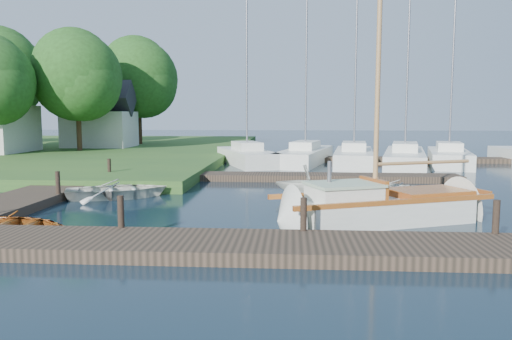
# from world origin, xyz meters

# --- Properties ---
(ground) EXTENTS (160.00, 160.00, 0.00)m
(ground) POSITION_xyz_m (0.00, 0.00, 0.00)
(ground) COLOR black
(ground) RESTS_ON ground
(near_dock) EXTENTS (18.00, 2.20, 0.30)m
(near_dock) POSITION_xyz_m (0.00, -6.00, 0.15)
(near_dock) COLOR #2B241B
(near_dock) RESTS_ON ground
(left_dock) EXTENTS (2.20, 18.00, 0.30)m
(left_dock) POSITION_xyz_m (-8.00, 2.00, 0.15)
(left_dock) COLOR #2B241B
(left_dock) RESTS_ON ground
(far_dock) EXTENTS (14.00, 1.60, 0.30)m
(far_dock) POSITION_xyz_m (2.00, 6.50, 0.15)
(far_dock) COLOR #2B241B
(far_dock) RESTS_ON ground
(pontoon) EXTENTS (30.00, 1.60, 0.30)m
(pontoon) POSITION_xyz_m (10.00, 16.00, 0.15)
(pontoon) COLOR #2B241B
(pontoon) RESTS_ON ground
(mooring_post_1) EXTENTS (0.16, 0.16, 0.80)m
(mooring_post_1) POSITION_xyz_m (-3.00, -5.00, 0.70)
(mooring_post_1) COLOR black
(mooring_post_1) RESTS_ON near_dock
(mooring_post_2) EXTENTS (0.16, 0.16, 0.80)m
(mooring_post_2) POSITION_xyz_m (1.50, -5.00, 0.70)
(mooring_post_2) COLOR black
(mooring_post_2) RESTS_ON near_dock
(mooring_post_3) EXTENTS (0.16, 0.16, 0.80)m
(mooring_post_3) POSITION_xyz_m (6.00, -5.00, 0.70)
(mooring_post_3) COLOR black
(mooring_post_3) RESTS_ON near_dock
(mooring_post_4) EXTENTS (0.16, 0.16, 0.80)m
(mooring_post_4) POSITION_xyz_m (-7.00, 0.00, 0.70)
(mooring_post_4) COLOR black
(mooring_post_4) RESTS_ON left_dock
(mooring_post_5) EXTENTS (0.16, 0.16, 0.80)m
(mooring_post_5) POSITION_xyz_m (-7.00, 5.00, 0.70)
(mooring_post_5) COLOR black
(mooring_post_5) RESTS_ON left_dock
(sailboat) EXTENTS (7.36, 4.50, 9.83)m
(sailboat) POSITION_xyz_m (3.93, -2.44, 0.34)
(sailboat) COLOR silver
(sailboat) RESTS_ON ground
(dinghy) EXTENTS (3.56, 2.74, 0.68)m
(dinghy) POSITION_xyz_m (-6.14, -4.70, 0.34)
(dinghy) COLOR brown
(dinghy) RESTS_ON ground
(tender_a) EXTENTS (4.36, 3.76, 0.76)m
(tender_a) POSITION_xyz_m (-5.25, 1.08, 0.38)
(tender_a) COLOR silver
(tender_a) RESTS_ON ground
(tender_b) EXTENTS (2.63, 2.31, 1.32)m
(tender_b) POSITION_xyz_m (1.88, 1.76, 0.66)
(tender_b) COLOR silver
(tender_b) RESTS_ON ground
(tender_c) EXTENTS (3.32, 2.46, 0.66)m
(tender_c) POSITION_xyz_m (5.36, 2.38, 0.33)
(tender_c) COLOR silver
(tender_c) RESTS_ON ground
(tender_d) EXTENTS (2.21, 2.04, 0.97)m
(tender_d) POSITION_xyz_m (4.49, 2.46, 0.48)
(tender_d) COLOR silver
(tender_d) RESTS_ON ground
(marina_boat_0) EXTENTS (4.60, 7.60, 10.93)m
(marina_boat_0) POSITION_xyz_m (-1.52, 13.72, 0.57)
(marina_boat_0) COLOR silver
(marina_boat_0) RESTS_ON ground
(marina_boat_1) EXTENTS (4.18, 8.99, 10.21)m
(marina_boat_1) POSITION_xyz_m (2.10, 14.72, 0.56)
(marina_boat_1) COLOR silver
(marina_boat_1) RESTS_ON ground
(marina_boat_2) EXTENTS (3.23, 8.49, 11.28)m
(marina_boat_2) POSITION_xyz_m (5.04, 14.00, 0.57)
(marina_boat_2) COLOR silver
(marina_boat_2) RESTS_ON ground
(marina_boat_3) EXTENTS (4.24, 9.85, 10.70)m
(marina_boat_3) POSITION_xyz_m (8.03, 13.60, 0.56)
(marina_boat_3) COLOR silver
(marina_boat_3) RESTS_ON ground
(marina_boat_4) EXTENTS (3.88, 7.98, 10.59)m
(marina_boat_4) POSITION_xyz_m (10.81, 14.21, 0.57)
(marina_boat_4) COLOR silver
(marina_boat_4) RESTS_ON ground
(house_c) EXTENTS (5.25, 4.00, 5.28)m
(house_c) POSITION_xyz_m (-14.00, 22.00, 2.58)
(house_c) COLOR beige
(house_c) RESTS_ON shore
(tree_3) EXTENTS (6.41, 6.38, 8.74)m
(tree_3) POSITION_xyz_m (-14.00, 18.05, 5.81)
(tree_3) COLOR #332114
(tree_3) RESTS_ON shore
(tree_4) EXTENTS (7.01, 7.01, 9.66)m
(tree_4) POSITION_xyz_m (-22.00, 22.05, 6.37)
(tree_4) COLOR #332114
(tree_4) RESTS_ON shore
(tree_7) EXTENTS (6.83, 6.83, 9.38)m
(tree_7) POSITION_xyz_m (-12.00, 26.05, 6.20)
(tree_7) COLOR #332114
(tree_7) RESTS_ON shore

